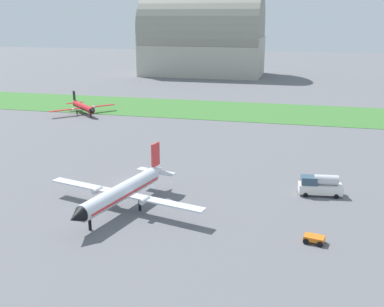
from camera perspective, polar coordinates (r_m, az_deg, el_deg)
name	(u,v)px	position (r m, az deg, el deg)	size (l,w,h in m)	color
ground_plane	(134,181)	(76.50, -7.35, -3.51)	(600.00, 600.00, 0.00)	slate
grass_taxiway_strip	(209,110)	(134.56, 2.14, 5.55)	(360.00, 28.00, 0.08)	#3D7533
airplane_taxiing_turboprop	(83,107)	(131.53, -13.54, 5.73)	(13.66, 14.90, 5.69)	red
airplane_foreground_turboprop	(123,191)	(65.00, -8.67, -4.69)	(25.09, 21.63, 7.63)	silver
fuel_truck_near_gate	(320,185)	(72.49, 15.78, -3.87)	(6.72, 3.20, 3.29)	white
baggage_cart_midfield	(314,239)	(57.99, 15.12, -10.29)	(2.68, 2.19, 0.90)	orange
hangar_distant	(203,39)	(215.69, 1.37, 14.23)	(54.95, 32.45, 36.58)	#B2AD9E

